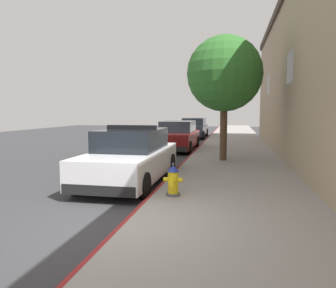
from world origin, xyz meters
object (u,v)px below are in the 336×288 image
fire_hydrant (173,181)px  street_tree (224,74)px  police_cruiser (131,157)px  parked_car_dark_far (194,128)px  parked_car_silver_ahead (178,136)px

fire_hydrant → street_tree: bearing=80.8°
police_cruiser → street_tree: street_tree is taller
police_cruiser → parked_car_dark_far: bearing=90.5°
parked_car_silver_ahead → parked_car_dark_far: (-0.12, 8.36, 0.00)m
fire_hydrant → parked_car_dark_far: bearing=95.4°
parked_car_dark_far → street_tree: (2.69, -12.72, 2.78)m
parked_car_dark_far → fire_hydrant: 18.58m
police_cruiser → parked_car_dark_far: (-0.14, 16.56, -0.00)m
police_cruiser → parked_car_dark_far: size_ratio=1.00×
parked_car_silver_ahead → fire_hydrant: bearing=-80.9°
parked_car_silver_ahead → parked_car_dark_far: 8.36m
police_cruiser → parked_car_silver_ahead: police_cruiser is taller
parked_car_silver_ahead → street_tree: size_ratio=1.00×
parked_car_dark_far → street_tree: bearing=-78.0°
parked_car_silver_ahead → street_tree: street_tree is taller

